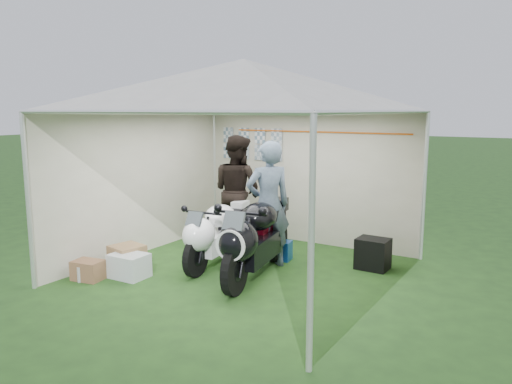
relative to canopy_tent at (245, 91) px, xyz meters
The scene contains 12 objects.
ground 2.58m from the canopy_tent, 89.22° to the right, with size 80.00×80.00×0.00m, color #203F19.
canopy_tent is the anchor object (origin of this frame).
motorcycle_white 2.12m from the canopy_tent, behind, with size 0.57×1.90×0.93m.
motorcycle_black 2.00m from the canopy_tent, 36.98° to the right, with size 0.72×2.18×1.08m.
paddock_stand 2.55m from the canopy_tent, 82.47° to the left, with size 0.40×0.25×0.30m, color blue.
person_dark_jacket 2.17m from the canopy_tent, 128.51° to the left, with size 0.93×0.72×1.91m, color black.
person_blue_jacket 1.69m from the canopy_tent, 71.07° to the left, with size 0.69×0.45×1.88m, color slate.
equipment_box 3.00m from the canopy_tent, 36.01° to the left, with size 0.46×0.37×0.46m, color black.
crate_0 2.92m from the canopy_tent, 139.78° to the right, with size 0.50×0.39×0.33m, color silver.
crate_1 2.95m from the canopy_tent, 150.00° to the right, with size 0.42×0.42×0.38m, color olive.
crate_2 3.35m from the canopy_tent, 140.64° to the right, with size 0.29×0.24×0.21m, color #B9BDC2.
crate_3 3.28m from the canopy_tent, 139.28° to the right, with size 0.41×0.29×0.27m, color brown.
Camera 1 is at (3.79, -5.79, 2.33)m, focal length 35.00 mm.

